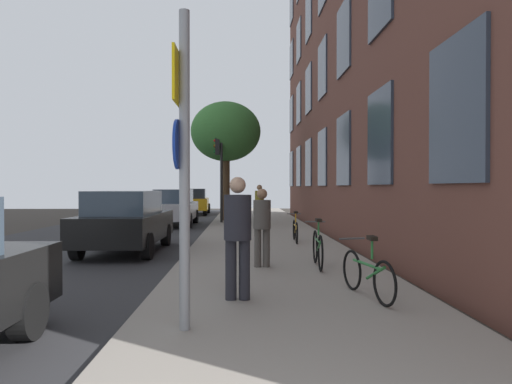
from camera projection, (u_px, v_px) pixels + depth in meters
ground_plane at (161, 237)px, 15.71m from camera, size 41.80×41.80×0.00m
road_asphalt at (100, 237)px, 15.64m from camera, size 7.00×38.00×0.01m
sidewalk at (262, 235)px, 15.81m from camera, size 4.20×38.00×0.12m
sign_post at (182, 153)px, 5.10m from camera, size 0.16×0.60×3.59m
traffic_light at (219, 164)px, 20.72m from camera, size 0.43×0.24×3.94m
tree_near at (226, 132)px, 22.13m from camera, size 3.40×3.40×5.76m
bicycle_0 at (367, 273)px, 6.59m from camera, size 0.49×1.62×0.91m
bicycle_1 at (318, 248)px, 9.14m from camera, size 0.42×1.65×0.99m
bicycle_2 at (295, 230)px, 13.36m from camera, size 0.42×1.67×0.91m
pedestrian_0 at (238, 230)px, 6.48m from camera, size 0.41×0.41×1.75m
pedestrian_1 at (262, 222)px, 9.14m from camera, size 0.48×0.48×1.58m
pedestrian_2 at (259, 202)px, 19.13m from camera, size 0.45×0.45×1.71m
car_1 at (126, 221)px, 11.97m from camera, size 1.86×4.13×1.62m
car_2 at (175, 207)px, 20.30m from camera, size 1.80×4.31×1.62m
car_3 at (193, 201)px, 28.63m from camera, size 2.02×4.20×1.62m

